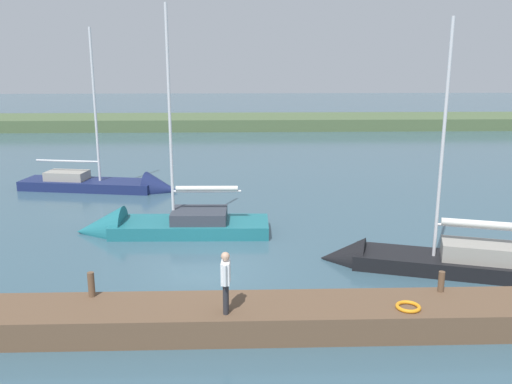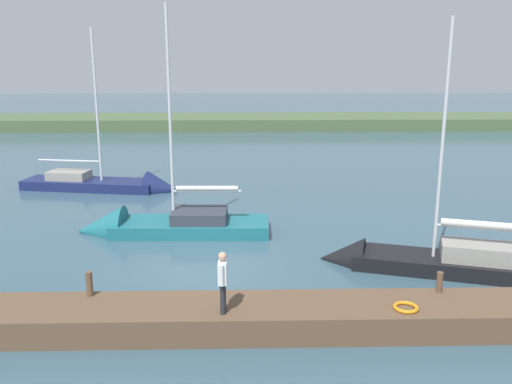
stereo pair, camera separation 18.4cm
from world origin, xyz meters
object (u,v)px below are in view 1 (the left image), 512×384
(sailboat_behind_pier, at_px, (424,264))
(sailboat_far_right, at_px, (157,229))
(person_on_dock, at_px, (226,278))
(sailboat_near_dock, at_px, (111,187))
(mooring_post_near, at_px, (91,284))
(mooring_post_far, at_px, (441,282))
(life_ring_buoy, at_px, (408,307))

(sailboat_behind_pier, xyz_separation_m, sailboat_far_right, (9.86, -4.30, 0.00))
(sailboat_behind_pier, relative_size, person_on_dock, 5.62)
(sailboat_far_right, height_order, person_on_dock, sailboat_far_right)
(sailboat_behind_pier, relative_size, sailboat_far_right, 0.91)
(sailboat_far_right, height_order, sailboat_near_dock, sailboat_far_right)
(sailboat_behind_pier, distance_m, sailboat_far_right, 10.76)
(sailboat_far_right, bearing_deg, person_on_dock, 110.34)
(mooring_post_near, relative_size, sailboat_near_dock, 0.07)
(mooring_post_far, xyz_separation_m, sailboat_near_dock, (12.77, -15.70, -0.86))
(mooring_post_near, height_order, sailboat_far_right, sailboat_far_right)
(mooring_post_far, height_order, life_ring_buoy, mooring_post_far)
(mooring_post_near, distance_m, sailboat_far_right, 7.94)
(mooring_post_far, xyz_separation_m, sailboat_behind_pier, (-0.77, -3.55, -0.88))
(mooring_post_near, relative_size, sailboat_behind_pier, 0.08)
(sailboat_behind_pier, height_order, sailboat_far_right, sailboat_far_right)
(mooring_post_near, bearing_deg, person_on_dock, 163.52)
(life_ring_buoy, distance_m, sailboat_far_right, 11.89)
(mooring_post_far, bearing_deg, person_on_dock, 10.36)
(mooring_post_near, distance_m, mooring_post_far, 9.73)
(life_ring_buoy, relative_size, person_on_dock, 0.40)
(mooring_post_far, relative_size, life_ring_buoy, 0.90)
(mooring_post_far, bearing_deg, sailboat_near_dock, -50.88)
(life_ring_buoy, bearing_deg, sailboat_far_right, -48.57)
(life_ring_buoy, relative_size, sailboat_near_dock, 0.07)
(mooring_post_near, xyz_separation_m, mooring_post_far, (-9.73, 0.00, -0.05))
(mooring_post_far, height_order, sailboat_near_dock, sailboat_near_dock)
(life_ring_buoy, height_order, sailboat_near_dock, sailboat_near_dock)
(sailboat_near_dock, bearing_deg, sailboat_far_right, -55.17)
(mooring_post_far, relative_size, sailboat_behind_pier, 0.06)
(sailboat_behind_pier, xyz_separation_m, person_on_dock, (6.78, 4.65, 1.53))
(life_ring_buoy, distance_m, person_on_dock, 4.85)
(mooring_post_far, distance_m, sailboat_far_right, 12.05)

